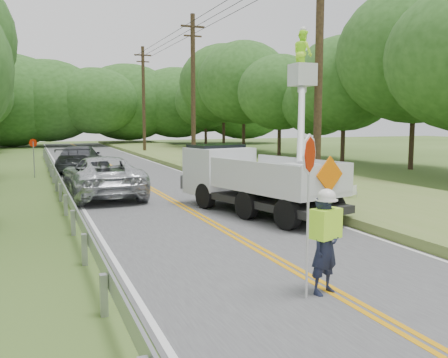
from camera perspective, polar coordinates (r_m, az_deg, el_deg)
name	(u,v)px	position (r m, az deg, el deg)	size (l,w,h in m)	color
ground	(351,302)	(9.04, 14.69, -13.85)	(140.00, 140.00, 0.00)	#38501D
road	(157,192)	(21.60, -7.89, -1.54)	(7.20, 96.00, 0.03)	#454447
guardrail	(60,182)	(21.85, -18.78, -0.31)	(0.18, 48.00, 0.77)	#989AA0
utility_poles	(235,80)	(25.91, 1.26, 11.58)	(1.60, 43.30, 10.00)	black
tall_grass_verge	(297,181)	(24.26, 8.60, -0.29)	(7.00, 96.00, 0.30)	#5A7630
treeline_right	(318,78)	(38.93, 11.00, 11.54)	(12.76, 55.54, 11.64)	#332319
treeline_horizon	(63,101)	(63.23, -18.37, 8.71)	(56.43, 13.78, 10.97)	#234A19
flagger	(325,238)	(9.01, 11.80, -6.77)	(1.10, 0.66, 2.92)	#191E33
bucket_truck	(248,168)	(17.16, 2.79, 1.29)	(4.51, 6.78, 6.40)	black
suv_silver	(102,176)	(20.68, -14.13, 0.31)	(2.79, 6.04, 1.68)	#B9BDC1
suv_darkgrey	(80,159)	(30.82, -16.58, 2.30)	(2.27, 5.59, 1.62)	#3A3D43
stop_sign_permanent	(34,153)	(28.65, -21.50, 2.91)	(0.43, 0.20, 2.16)	#989AA0
yard_sign	(352,191)	(18.67, 14.89, -1.39)	(0.50, 0.21, 0.75)	white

